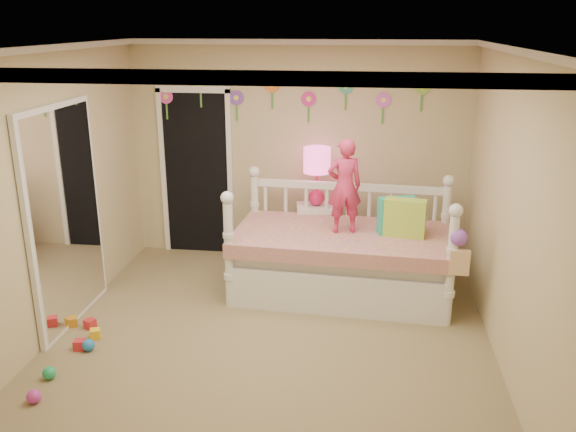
# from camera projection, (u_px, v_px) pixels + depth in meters

# --- Properties ---
(floor) EXTENTS (4.00, 4.50, 0.01)m
(floor) POSITION_uv_depth(u_px,v_px,m) (268.00, 347.00, 5.41)
(floor) COLOR #7F684C
(floor) RESTS_ON ground
(ceiling) EXTENTS (4.00, 4.50, 0.01)m
(ceiling) POSITION_uv_depth(u_px,v_px,m) (265.00, 47.00, 4.61)
(ceiling) COLOR white
(ceiling) RESTS_ON floor
(back_wall) EXTENTS (4.00, 0.01, 2.60)m
(back_wall) POSITION_uv_depth(u_px,v_px,m) (298.00, 153.00, 7.13)
(back_wall) COLOR tan
(back_wall) RESTS_ON floor
(left_wall) EXTENTS (0.01, 4.50, 2.60)m
(left_wall) POSITION_uv_depth(u_px,v_px,m) (42.00, 200.00, 5.26)
(left_wall) COLOR tan
(left_wall) RESTS_ON floor
(right_wall) EXTENTS (0.01, 4.50, 2.60)m
(right_wall) POSITION_uv_depth(u_px,v_px,m) (516.00, 219.00, 4.76)
(right_wall) COLOR tan
(right_wall) RESTS_ON floor
(crown_molding) EXTENTS (4.00, 4.50, 0.06)m
(crown_molding) POSITION_uv_depth(u_px,v_px,m) (265.00, 52.00, 4.62)
(crown_molding) COLOR white
(crown_molding) RESTS_ON ceiling
(daybed) EXTENTS (2.36, 1.37, 1.24)m
(daybed) POSITION_uv_depth(u_px,v_px,m) (342.00, 238.00, 6.31)
(daybed) COLOR white
(daybed) RESTS_ON floor
(pillow_turquoise) EXTENTS (0.41, 0.25, 0.39)m
(pillow_turquoise) POSITION_uv_depth(u_px,v_px,m) (397.00, 215.00, 6.20)
(pillow_turquoise) COLOR #22AD8B
(pillow_turquoise) RESTS_ON daybed
(pillow_lime) EXTENTS (0.43, 0.22, 0.39)m
(pillow_lime) POSITION_uv_depth(u_px,v_px,m) (405.00, 218.00, 6.10)
(pillow_lime) COLOR #A8D340
(pillow_lime) RESTS_ON daybed
(child) EXTENTS (0.41, 0.32, 0.99)m
(child) POSITION_uv_depth(u_px,v_px,m) (345.00, 186.00, 6.14)
(child) COLOR #DB3160
(child) RESTS_ON daybed
(nightstand) EXTENTS (0.49, 0.40, 0.75)m
(nightstand) POSITION_uv_depth(u_px,v_px,m) (316.00, 235.00, 7.11)
(nightstand) COLOR white
(nightstand) RESTS_ON floor
(table_lamp) EXTENTS (0.31, 0.31, 0.68)m
(table_lamp) POSITION_uv_depth(u_px,v_px,m) (317.00, 167.00, 6.86)
(table_lamp) COLOR #D71C57
(table_lamp) RESTS_ON nightstand
(closet_doorway) EXTENTS (0.90, 0.04, 2.07)m
(closet_doorway) POSITION_uv_depth(u_px,v_px,m) (196.00, 172.00, 7.35)
(closet_doorway) COLOR black
(closet_doorway) RESTS_ON back_wall
(flower_decals) EXTENTS (3.40, 0.02, 0.50)m
(flower_decals) POSITION_uv_depth(u_px,v_px,m) (290.00, 99.00, 6.93)
(flower_decals) COLOR #B2668C
(flower_decals) RESTS_ON back_wall
(mirror_closet) EXTENTS (0.07, 1.30, 2.10)m
(mirror_closet) POSITION_uv_depth(u_px,v_px,m) (66.00, 217.00, 5.61)
(mirror_closet) COLOR white
(mirror_closet) RESTS_ON left_wall
(hanging_bag) EXTENTS (0.20, 0.16, 0.36)m
(hanging_bag) POSITION_uv_depth(u_px,v_px,m) (458.00, 253.00, 5.53)
(hanging_bag) COLOR beige
(hanging_bag) RESTS_ON daybed
(toy_scatter) EXTENTS (1.23, 1.51, 0.11)m
(toy_scatter) POSITION_uv_depth(u_px,v_px,m) (62.00, 352.00, 5.22)
(toy_scatter) COLOR #996666
(toy_scatter) RESTS_ON floor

